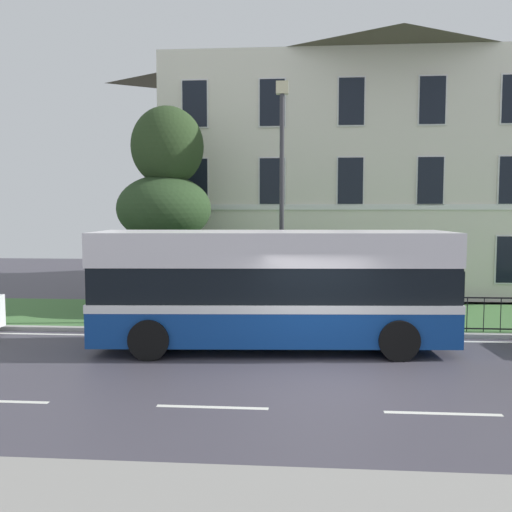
# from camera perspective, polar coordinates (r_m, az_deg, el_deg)

# --- Properties ---
(ground_plane) EXTENTS (60.00, 56.00, 0.18)m
(ground_plane) POSITION_cam_1_polar(r_m,az_deg,el_deg) (12.71, 6.58, -11.31)
(ground_plane) COLOR #413E49
(georgian_townhouse) EXTENTS (17.72, 10.51, 11.38)m
(georgian_townhouse) POSITION_cam_1_polar(r_m,az_deg,el_deg) (26.35, 11.84, 9.69)
(georgian_townhouse) COLOR silver
(georgian_townhouse) RESTS_ON ground_plane
(iron_verge_railing) EXTENTS (12.76, 0.04, 0.97)m
(iron_verge_railing) POSITION_cam_1_polar(r_m,az_deg,el_deg) (16.29, 16.22, -5.62)
(iron_verge_railing) COLOR black
(iron_verge_railing) RESTS_ON ground_plane
(evergreen_tree) EXTENTS (3.70, 3.64, 7.04)m
(evergreen_tree) POSITION_cam_1_polar(r_m,az_deg,el_deg) (19.23, -8.92, 3.24)
(evergreen_tree) COLOR #423328
(evergreen_tree) RESTS_ON ground_plane
(single_decker_bus) EXTENTS (8.99, 3.06, 2.97)m
(single_decker_bus) POSITION_cam_1_polar(r_m,az_deg,el_deg) (14.00, 1.77, -3.20)
(single_decker_bus) COLOR navy
(single_decker_bus) RESTS_ON ground_plane
(street_lamp_post) EXTENTS (0.36, 0.24, 7.16)m
(street_lamp_post) POSITION_cam_1_polar(r_m,az_deg,el_deg) (16.75, 2.66, 7.12)
(street_lamp_post) COLOR #333338
(street_lamp_post) RESTS_ON ground_plane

